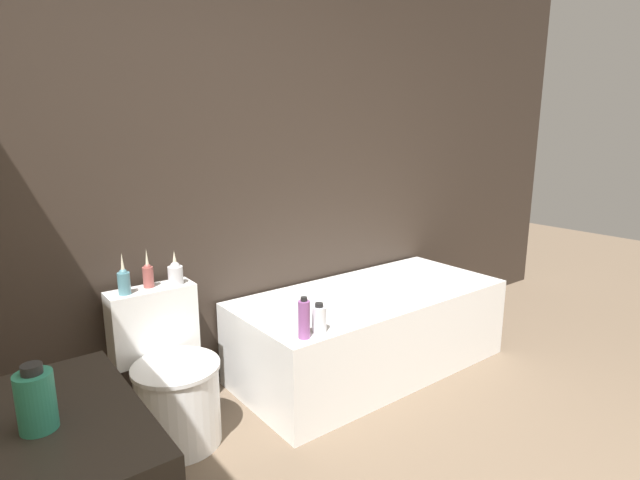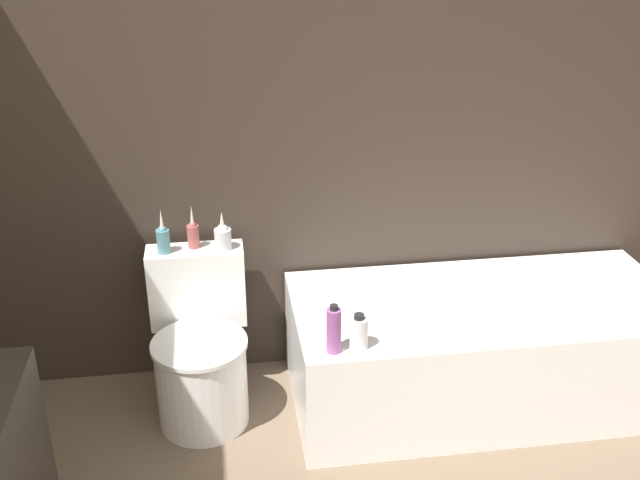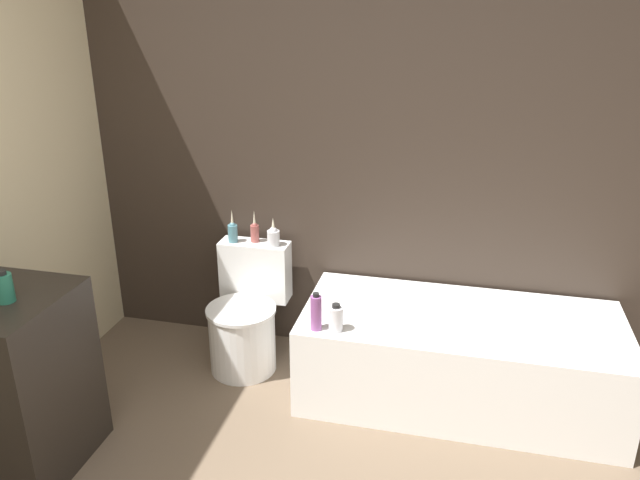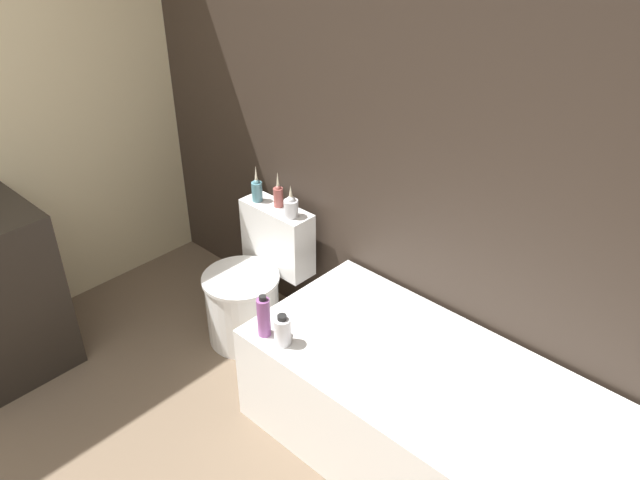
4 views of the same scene
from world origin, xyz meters
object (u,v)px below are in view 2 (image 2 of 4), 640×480
toilet (201,354)px  vase_bronze (223,236)px  bathtub (481,348)px  shampoo_bottle_tall (334,330)px  vase_gold (163,238)px  shampoo_bottle_short (359,332)px  vase_silver (193,233)px

toilet → vase_bronze: (0.13, 0.18, 0.48)m
vase_bronze → bathtub: bearing=-12.8°
bathtub → shampoo_bottle_tall: bearing=-157.2°
bathtub → shampoo_bottle_tall: size_ratio=8.24×
vase_gold → vase_bronze: bearing=0.6°
vase_bronze → shampoo_bottle_short: (0.50, -0.55, -0.20)m
shampoo_bottle_tall → shampoo_bottle_short: (0.10, 0.01, -0.03)m
vase_gold → shampoo_bottle_tall: 0.88m
bathtub → vase_gold: bearing=169.6°
toilet → shampoo_bottle_tall: 0.72m
vase_silver → shampoo_bottle_tall: (0.52, -0.59, -0.18)m
vase_gold → shampoo_bottle_tall: size_ratio=0.99×
shampoo_bottle_short → vase_bronze: bearing=132.3°
vase_gold → shampoo_bottle_tall: vase_gold is taller
toilet → vase_silver: 0.53m
vase_bronze → toilet: bearing=-124.9°
shampoo_bottle_tall → shampoo_bottle_short: 0.11m
toilet → vase_silver: vase_silver is taller
vase_gold → shampoo_bottle_short: 0.95m
bathtub → toilet: (-1.25, 0.07, 0.04)m
shampoo_bottle_short → bathtub: bearing=25.0°
vase_gold → shampoo_bottle_short: bearing=-35.9°
vase_bronze → shampoo_bottle_short: bearing=-47.7°
vase_bronze → shampoo_bottle_tall: vase_bronze is taller
vase_bronze → shampoo_bottle_tall: bearing=-54.7°
toilet → vase_gold: vase_gold is taller
bathtub → vase_silver: 1.39m
toilet → vase_gold: 0.53m
vase_gold → toilet: bearing=-54.7°
vase_silver → vase_gold: bearing=-164.6°
toilet → shampoo_bottle_short: toilet is taller
vase_bronze → vase_gold: bearing=-179.4°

